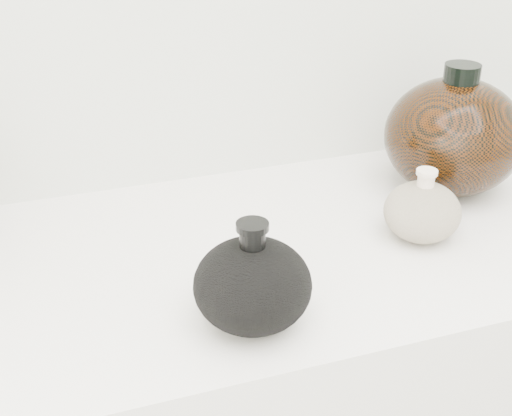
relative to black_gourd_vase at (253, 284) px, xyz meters
name	(u,v)px	position (x,y,z in m)	size (l,w,h in m)	color
black_gourd_vase	(253,284)	(0.00, 0.00, 0.00)	(0.18, 0.18, 0.13)	black
cream_gourd_vase	(422,211)	(0.28, 0.11, -0.01)	(0.12, 0.12, 0.10)	#BDA993
right_round_pot	(454,136)	(0.41, 0.23, 0.04)	(0.25, 0.25, 0.20)	black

